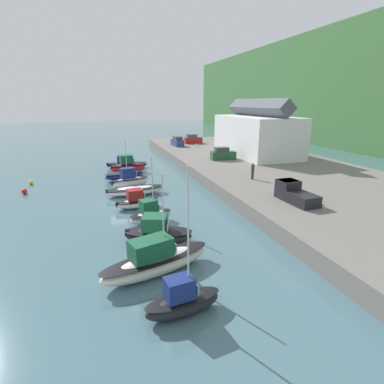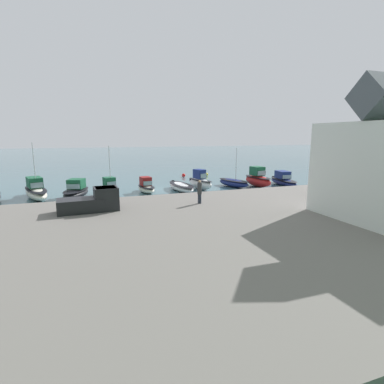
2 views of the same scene
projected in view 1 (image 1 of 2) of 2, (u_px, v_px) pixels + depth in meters
The scene contains 21 objects.
ground_plane at pixel (120, 200), 35.27m from camera, with size 320.00×320.00×0.00m, color #476B75.
quay_promenade at pixel (295, 179), 42.02m from camera, with size 92.58×25.46×1.56m.
harbor_clubhouse at pixel (256, 134), 55.56m from camera, with size 18.67×9.44×10.13m.
moored_boat_0 at pixel (126, 163), 52.33m from camera, with size 3.11×7.31×2.18m.
moored_boat_1 at pixel (128, 167), 48.11m from camera, with size 2.73×5.77×3.01m.
moored_boat_2 at pixel (124, 175), 44.68m from camera, with size 3.75×6.35×5.82m.
moored_boat_3 at pixel (130, 181), 39.61m from camera, with size 2.84×5.34×2.84m.
moored_boat_4 at pixel (135, 190), 37.11m from camera, with size 2.83×7.43×1.05m.
moored_boat_5 at pixel (137, 201), 32.52m from camera, with size 2.34×4.84×2.10m.
moored_boat_6 at pixel (150, 215), 28.28m from camera, with size 2.81×4.52×6.36m.
moored_boat_7 at pixel (158, 233), 24.52m from camera, with size 4.15×6.08×2.31m.
moored_boat_8 at pixel (156, 261), 19.93m from camera, with size 4.36×8.22×6.83m.
moored_boat_9 at pixel (182, 301), 16.10m from camera, with size 2.07×4.52×8.21m.
parked_car_1 at pixel (223, 154), 51.47m from camera, with size 2.17×4.34×2.16m.
parked_car_2 at pixel (193, 139), 71.64m from camera, with size 1.83×4.21×2.16m.
parked_car_3 at pixel (177, 142), 67.48m from camera, with size 4.33×2.14×2.16m.
pickup_truck_0 at pixel (294, 193), 29.86m from camera, with size 4.82×2.20×1.90m.
person_on_quay at pixel (253, 171), 38.20m from camera, with size 0.40×0.40×2.14m.
dog_on_quay at pixel (197, 145), 65.92m from camera, with size 0.88×0.33×0.68m.
mooring_buoy_0 at pixel (24, 191), 37.57m from camera, with size 0.66×0.66×0.66m.
mooring_buoy_1 at pixel (31, 182), 41.80m from camera, with size 0.60×0.60×0.60m.
Camera 1 is at (34.49, -2.03, 11.09)m, focal length 28.00 mm.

